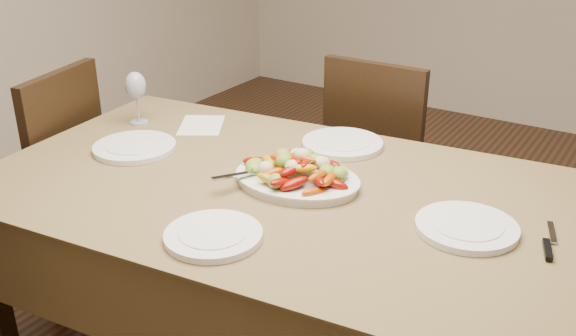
# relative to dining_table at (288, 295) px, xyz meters

# --- Properties ---
(dining_table) EXTENTS (1.94, 1.23, 0.76)m
(dining_table) POSITION_rel_dining_table_xyz_m (0.00, 0.00, 0.00)
(dining_table) COLOR brown
(dining_table) RESTS_ON ground
(chair_far) EXTENTS (0.42, 0.42, 0.95)m
(chair_far) POSITION_rel_dining_table_xyz_m (-0.09, 0.94, 0.10)
(chair_far) COLOR black
(chair_far) RESTS_ON ground
(chair_left) EXTENTS (0.51, 0.51, 0.95)m
(chair_left) POSITION_rel_dining_table_xyz_m (-1.18, -0.03, 0.10)
(chair_left) COLOR black
(chair_left) RESTS_ON ground
(serving_platter) EXTENTS (0.39, 0.31, 0.02)m
(serving_platter) POSITION_rel_dining_table_xyz_m (0.01, 0.03, 0.39)
(serving_platter) COLOR white
(serving_platter) RESTS_ON dining_table
(roasted_vegetables) EXTENTS (0.32, 0.24, 0.09)m
(roasted_vegetables) POSITION_rel_dining_table_xyz_m (0.01, 0.03, 0.45)
(roasted_vegetables) COLOR #780C02
(roasted_vegetables) RESTS_ON serving_platter
(serving_spoon) EXTENTS (0.28, 0.16, 0.03)m
(serving_spoon) POSITION_rel_dining_table_xyz_m (-0.05, -0.02, 0.43)
(serving_spoon) COLOR #9EA0A8
(serving_spoon) RESTS_ON serving_platter
(plate_left) EXTENTS (0.27, 0.27, 0.02)m
(plate_left) POSITION_rel_dining_table_xyz_m (-0.58, -0.04, 0.39)
(plate_left) COLOR white
(plate_left) RESTS_ON dining_table
(plate_right) EXTENTS (0.26, 0.26, 0.02)m
(plate_right) POSITION_rel_dining_table_xyz_m (0.52, 0.03, 0.39)
(plate_right) COLOR white
(plate_right) RESTS_ON dining_table
(plate_far) EXTENTS (0.27, 0.27, 0.02)m
(plate_far) POSITION_rel_dining_table_xyz_m (-0.02, 0.36, 0.39)
(plate_far) COLOR white
(plate_far) RESTS_ON dining_table
(plate_near) EXTENTS (0.25, 0.25, 0.02)m
(plate_near) POSITION_rel_dining_table_xyz_m (0.00, -0.35, 0.39)
(plate_near) COLOR white
(plate_near) RESTS_ON dining_table
(wine_glass) EXTENTS (0.08, 0.08, 0.20)m
(wine_glass) POSITION_rel_dining_table_xyz_m (-0.76, 0.16, 0.48)
(wine_glass) COLOR #8C99A5
(wine_glass) RESTS_ON dining_table
(menu_card) EXTENTS (0.24, 0.26, 0.00)m
(menu_card) POSITION_rel_dining_table_xyz_m (-0.54, 0.26, 0.38)
(menu_card) COLOR silver
(menu_card) RESTS_ON dining_table
(table_knife) EXTENTS (0.08, 0.20, 0.01)m
(table_knife) POSITION_rel_dining_table_xyz_m (0.71, 0.08, 0.38)
(table_knife) COLOR #9EA0A8
(table_knife) RESTS_ON dining_table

